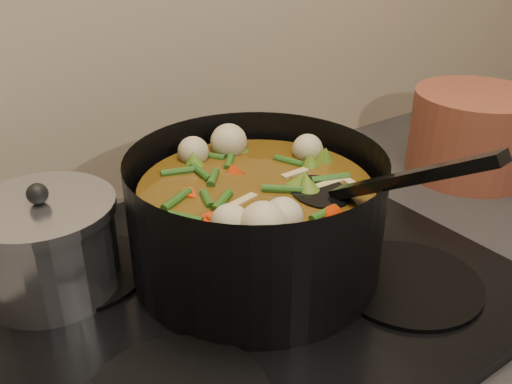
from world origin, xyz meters
TOP-DOWN VIEW (x-y plane):
  - stovetop at (0.00, 1.93)m, footprint 0.62×0.54m
  - stockpot at (0.03, 1.94)m, footprint 0.32×0.42m
  - saucepan at (-0.19, 2.05)m, footprint 0.17×0.17m
  - terracotta_crock at (0.53, 1.98)m, footprint 0.26×0.26m

SIDE VIEW (x-z plane):
  - stovetop at x=0.00m, z-range 0.91..0.93m
  - terracotta_crock at x=0.53m, z-range 0.91..1.06m
  - saucepan at x=-0.19m, z-range 0.92..1.06m
  - stockpot at x=0.03m, z-range 0.89..1.12m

